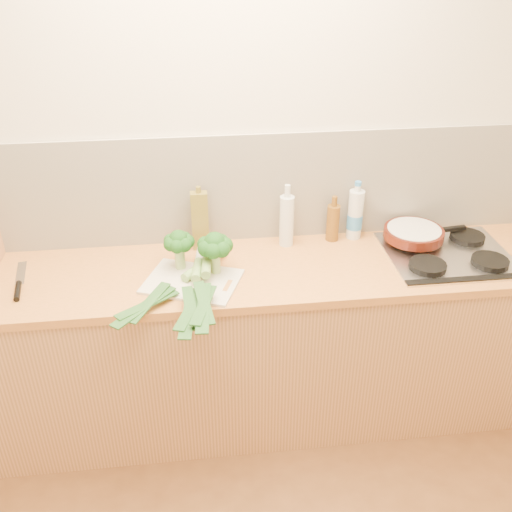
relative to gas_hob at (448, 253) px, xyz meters
The scene contains 15 objects.
room_shell 1.09m from the gas_hob, 163.89° to the left, with size 3.50×3.50×3.50m.
counter 1.12m from the gas_hob, behind, with size 3.20×0.62×0.90m.
gas_hob is the anchor object (origin of this frame).
chopping_board 1.22m from the gas_hob, behind, with size 0.40×0.29×0.01m, color beige.
broccoli_left 1.28m from the gas_hob, behind, with size 0.14×0.14×0.19m.
broccoli_right 1.12m from the gas_hob, behind, with size 0.16×0.16×0.20m.
leek_front 1.25m from the gas_hob, behind, with size 0.50×0.58×0.04m.
leek_mid 1.21m from the gas_hob, behind, with size 0.15×0.68×0.04m.
leek_back 1.18m from the gas_hob, behind, with size 0.12×0.64×0.04m.
chefs_knife 1.97m from the gas_hob, behind, with size 0.08×0.34×0.02m.
skillet 0.19m from the gas_hob, 134.87° to the left, with size 0.43×0.29×0.05m.
oil_tin 1.20m from the gas_hob, 169.25° to the left, with size 0.08×0.05×0.32m.
glass_bottle 0.79m from the gas_hob, 164.48° to the left, with size 0.07×0.07×0.32m.
amber_bottle 0.57m from the gas_hob, 156.08° to the left, with size 0.06×0.06×0.24m.
water_bottle 0.48m from the gas_hob, 148.83° to the left, with size 0.08×0.08×0.28m.
Camera 1 is at (-0.18, -1.03, 2.27)m, focal length 40.00 mm.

